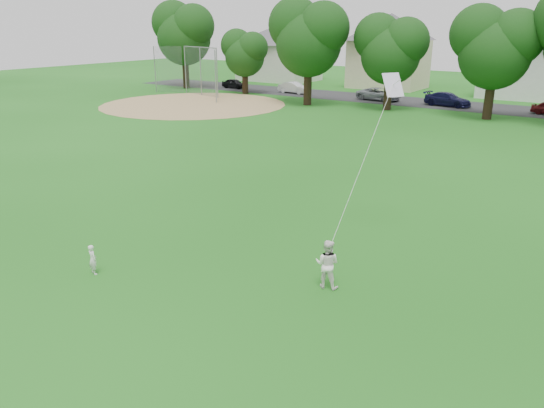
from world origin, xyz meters
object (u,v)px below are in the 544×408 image
Objects in this scene: kite at (363,163)px; baseball_backstop at (196,72)px; toddler at (93,259)px; older_boy at (327,264)px.

kite reaches higher than baseball_backstop.
toddler is at bearing -137.33° from kite.
older_boy is at bearing -140.03° from toddler.
toddler is at bearing 15.69° from older_boy.
kite reaches higher than older_boy.
older_boy is 45.67m from baseball_backstop.
kite is at bearing -40.77° from baseball_backstop.
baseball_backstop is at bearing -39.74° from toddler.
baseball_backstop is (-33.23, 28.65, -0.77)m from kite.
older_boy is 0.23× the size of kite.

